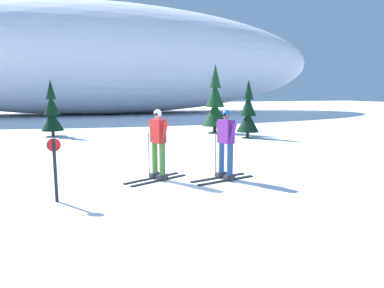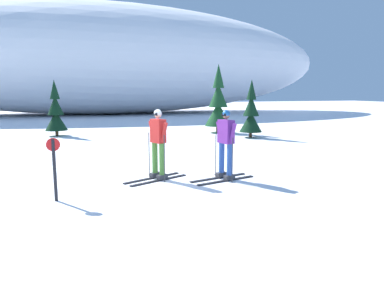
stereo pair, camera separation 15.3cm
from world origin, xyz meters
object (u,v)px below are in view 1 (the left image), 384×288
object	(u,v)px
skier_red_jacket	(158,143)
skier_purple_jacket	(226,143)
trail_marker_post	(55,166)
pine_tree_center_right	(215,104)
pine_tree_center	(52,113)
pine_tree_far_right	(248,113)

from	to	relation	value
skier_red_jacket	skier_purple_jacket	world-z (taller)	skier_red_jacket
trail_marker_post	pine_tree_center_right	bearing A→B (deg)	53.75
skier_red_jacket	trail_marker_post	xyz separation A→B (m)	(-2.47, -1.20, -0.20)
pine_tree_center	pine_tree_center_right	size ratio (longest dim) A/B	0.76
pine_tree_far_right	pine_tree_center_right	bearing A→B (deg)	107.69
pine_tree_center	pine_tree_center_right	distance (m)	8.69
pine_tree_center	pine_tree_far_right	distance (m)	10.05
pine_tree_far_right	pine_tree_center	bearing A→B (deg)	159.52
pine_tree_center_right	trail_marker_post	world-z (taller)	pine_tree_center_right
skier_red_jacket	trail_marker_post	bearing A→B (deg)	-154.10
skier_red_jacket	skier_purple_jacket	size ratio (longest dim) A/B	1.01
skier_purple_jacket	pine_tree_center	bearing A→B (deg)	114.64
skier_purple_jacket	pine_tree_far_right	size ratio (longest dim) A/B	0.64
skier_purple_jacket	pine_tree_far_right	xyz separation A→B (m)	(4.40, 7.42, 0.24)
pine_tree_center	pine_tree_far_right	world-z (taller)	pine_tree_center
skier_red_jacket	pine_tree_center	distance (m)	10.93
pine_tree_center	pine_tree_far_right	bearing A→B (deg)	-20.48
skier_purple_jacket	pine_tree_center	xyz separation A→B (m)	(-5.02, 10.94, 0.24)
skier_red_jacket	pine_tree_center_right	distance (m)	10.81
skier_red_jacket	skier_purple_jacket	xyz separation A→B (m)	(1.70, -0.52, 0.00)
skier_purple_jacket	trail_marker_post	distance (m)	4.23
pine_tree_center	trail_marker_post	bearing A→B (deg)	-85.81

